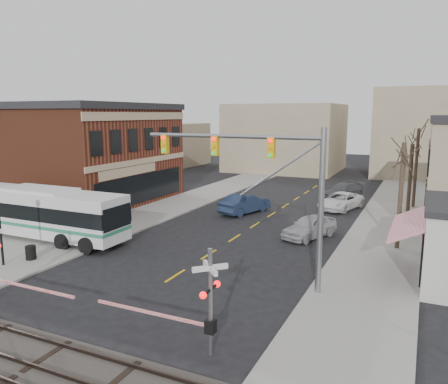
% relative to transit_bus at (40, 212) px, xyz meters
% --- Properties ---
extents(ground, '(160.00, 160.00, 0.00)m').
position_rel_transit_bus_xyz_m(ground, '(12.17, -4.24, -1.92)').
color(ground, black).
rests_on(ground, ground).
extents(sidewalk_west, '(5.00, 60.00, 0.12)m').
position_rel_transit_bus_xyz_m(sidewalk_west, '(2.67, 15.76, -1.86)').
color(sidewalk_west, gray).
rests_on(sidewalk_west, ground).
extents(sidewalk_east, '(5.00, 60.00, 0.12)m').
position_rel_transit_bus_xyz_m(sidewalk_east, '(21.67, 15.76, -1.86)').
color(sidewalk_east, gray).
rests_on(sidewalk_east, ground).
extents(ballast_strip, '(160.00, 5.00, 0.06)m').
position_rel_transit_bus_xyz_m(ballast_strip, '(12.17, -12.24, -1.89)').
color(ballast_strip, '#332D28').
rests_on(ballast_strip, ground).
extents(rail_tracks, '(160.00, 3.91, 0.14)m').
position_rel_transit_bus_xyz_m(rail_tracks, '(12.17, -12.24, -1.80)').
color(rail_tracks, '#2D231E').
rests_on(rail_tracks, ground).
extents(brick_building, '(30.40, 15.40, 9.60)m').
position_rel_transit_bus_xyz_m(brick_building, '(-14.81, 11.76, 2.89)').
color(brick_building, brown).
rests_on(brick_building, ground).
extents(tree_east_a, '(0.28, 0.28, 6.75)m').
position_rel_transit_bus_xyz_m(tree_east_a, '(22.67, 7.76, 1.58)').
color(tree_east_a, '#382B21').
rests_on(tree_east_a, sidewalk_east).
extents(tree_east_b, '(0.28, 0.28, 6.30)m').
position_rel_transit_bus_xyz_m(tree_east_b, '(22.97, 13.76, 1.35)').
color(tree_east_b, '#382B21').
rests_on(tree_east_b, sidewalk_east).
extents(tree_east_c, '(0.28, 0.28, 7.20)m').
position_rel_transit_bus_xyz_m(tree_east_c, '(23.17, 21.76, 1.80)').
color(tree_east_c, '#382B21').
rests_on(tree_east_c, sidewalk_east).
extents(transit_bus, '(13.25, 2.92, 3.41)m').
position_rel_transit_bus_xyz_m(transit_bus, '(0.00, 0.00, 0.00)').
color(transit_bus, silver).
rests_on(transit_bus, ground).
extents(traffic_signal_mast, '(9.52, 0.30, 8.00)m').
position_rel_transit_bus_xyz_m(traffic_signal_mast, '(17.02, -1.37, 3.80)').
color(traffic_signal_mast, gray).
rests_on(traffic_signal_mast, ground).
extents(rr_crossing_east, '(5.60, 1.36, 4.00)m').
position_rel_transit_bus_xyz_m(rr_crossing_east, '(16.97, -8.38, 0.05)').
color(rr_crossing_east, gray).
rests_on(rr_crossing_east, ground).
extents(trash_bin, '(0.60, 0.60, 0.82)m').
position_rel_transit_bus_xyz_m(trash_bin, '(3.18, -3.77, -1.39)').
color(trash_bin, black).
rests_on(trash_bin, sidewalk_west).
extents(car_a, '(3.49, 5.05, 1.60)m').
position_rel_transit_bus_xyz_m(car_a, '(16.89, 8.13, -1.12)').
color(car_a, '#A4A4A9').
rests_on(car_a, ground).
extents(car_b, '(3.32, 5.48, 1.71)m').
position_rel_transit_bus_xyz_m(car_b, '(9.85, 13.33, -1.06)').
color(car_b, '#19253F').
rests_on(car_b, ground).
extents(car_c, '(3.91, 5.91, 1.51)m').
position_rel_transit_bus_xyz_m(car_c, '(17.17, 18.53, -1.16)').
color(car_c, white).
rests_on(car_c, ground).
extents(car_d, '(4.12, 5.85, 1.57)m').
position_rel_transit_bus_xyz_m(car_d, '(16.41, 23.73, -1.13)').
color(car_d, '#46474C').
rests_on(car_d, ground).
extents(pedestrian_near, '(0.54, 0.65, 1.54)m').
position_rel_transit_bus_xyz_m(pedestrian_near, '(4.31, 0.55, -1.03)').
color(pedestrian_near, '#584F47').
rests_on(pedestrian_near, sidewalk_west).
extents(pedestrian_far, '(1.07, 0.96, 1.81)m').
position_rel_transit_bus_xyz_m(pedestrian_far, '(1.53, 4.24, -0.89)').
color(pedestrian_far, '#2B354B').
rests_on(pedestrian_far, sidewalk_west).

